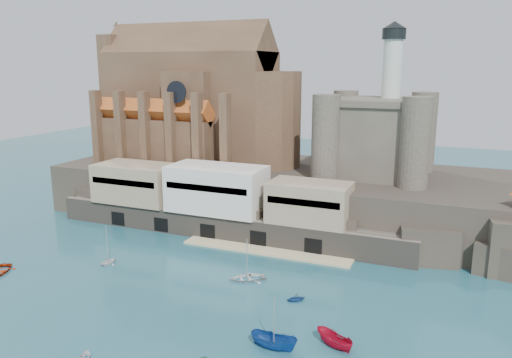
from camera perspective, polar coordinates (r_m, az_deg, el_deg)
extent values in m
plane|color=#1C4F5C|center=(72.29, -5.81, -12.78)|extent=(300.00, 300.00, 0.00)
cube|color=#2A251F|center=(105.37, 4.50, -1.57)|extent=(100.00, 34.00, 10.00)
cube|color=#2A251F|center=(110.11, -17.55, -2.59)|extent=(9.00, 5.00, 6.00)
cube|color=#2A251F|center=(100.77, -10.54, -3.61)|extent=(9.00, 5.00, 6.00)
cube|color=#2A251F|center=(92.86, -1.68, -4.82)|extent=(9.00, 5.00, 6.00)
cube|color=#2A251F|center=(87.57, 8.57, -6.07)|extent=(9.00, 5.00, 6.00)
cube|color=#2A251F|center=(85.43, 19.11, -7.15)|extent=(9.00, 5.00, 6.00)
cube|color=#655C50|center=(93.45, -3.61, -5.21)|extent=(70.00, 6.00, 4.50)
cube|color=#C9B986|center=(86.45, 1.10, -8.19)|extent=(30.00, 4.00, 0.40)
cube|color=black|center=(102.68, -15.45, -4.37)|extent=(3.00, 0.40, 2.60)
cube|color=black|center=(97.01, -10.77, -5.14)|extent=(3.00, 0.40, 2.60)
cube|color=black|center=(92.09, -5.53, -5.95)|extent=(3.00, 0.40, 2.60)
cube|color=black|center=(88.03, 0.27, -6.79)|extent=(3.00, 0.40, 2.60)
cube|color=black|center=(84.96, 6.57, -7.62)|extent=(3.00, 0.40, 2.60)
cube|color=gray|center=(102.78, -13.47, -0.40)|extent=(16.00, 9.00, 7.50)
cube|color=silver|center=(93.39, -4.50, -1.09)|extent=(18.00, 9.00, 8.50)
cube|color=gray|center=(87.08, 6.13, -2.67)|extent=(14.00, 8.00, 7.00)
cube|color=#4B3423|center=(114.93, -7.56, 8.17)|extent=(38.00, 14.00, 24.00)
cube|color=#4B3423|center=(114.59, -7.74, 14.15)|extent=(38.00, 13.01, 13.01)
cylinder|color=#4B3423|center=(106.89, 1.39, 6.85)|extent=(14.00, 14.00, 20.00)
cube|color=#4B3423|center=(113.16, -5.76, 7.12)|extent=(10.00, 20.00, 20.00)
cube|color=#4B3423|center=(109.87, -11.75, 4.12)|extent=(28.00, 5.00, 10.00)
cube|color=#4B3423|center=(125.84, -6.87, 5.38)|extent=(28.00, 5.00, 10.00)
cube|color=#AA4C1D|center=(109.09, -11.91, 7.54)|extent=(28.00, 5.66, 5.66)
cube|color=#AA4C1D|center=(125.16, -6.96, 8.38)|extent=(28.00, 5.66, 5.66)
cube|color=#4B3423|center=(125.40, -15.22, 9.13)|extent=(4.00, 10.00, 28.00)
cylinder|color=black|center=(102.30, -9.08, 9.79)|extent=(4.40, 0.30, 4.40)
cube|color=#4B3423|center=(114.35, -17.67, 5.63)|extent=(1.60, 2.20, 16.00)
cube|color=#4B3423|center=(110.47, -15.20, 5.56)|extent=(1.60, 2.20, 16.00)
cube|color=#4B3423|center=(106.80, -12.55, 5.46)|extent=(1.60, 2.20, 16.00)
cube|color=#4B3423|center=(103.38, -9.72, 5.35)|extent=(1.60, 2.20, 16.00)
cube|color=#4B3423|center=(100.22, -6.71, 5.21)|extent=(1.60, 2.20, 16.00)
cube|color=#4B3423|center=(97.35, -3.51, 5.05)|extent=(1.60, 2.20, 16.00)
cube|color=#4B463B|center=(100.30, 13.54, 4.37)|extent=(16.00, 16.00, 14.00)
cube|color=#4B463B|center=(99.52, 13.76, 8.58)|extent=(17.00, 17.00, 1.20)
cylinder|color=#4B463B|center=(94.02, 7.94, 4.67)|extent=(5.20, 5.20, 16.00)
cylinder|color=#4B463B|center=(91.34, 17.71, 3.94)|extent=(5.20, 5.20, 16.00)
cylinder|color=#4B463B|center=(109.44, 10.11, 5.74)|extent=(5.20, 5.20, 16.00)
cylinder|color=#4B463B|center=(107.15, 18.51, 5.13)|extent=(5.20, 5.20, 16.00)
cylinder|color=silver|center=(100.98, 15.26, 11.74)|extent=(3.60, 3.60, 12.00)
cylinder|color=black|center=(101.13, 15.51, 15.70)|extent=(4.40, 4.40, 2.00)
cone|color=black|center=(101.24, 15.56, 16.61)|extent=(4.60, 4.60, 1.40)
cube|color=#2A251F|center=(85.30, 25.82, -8.15)|extent=(6.00, 5.00, 5.00)
imported|color=navy|center=(59.54, 2.05, -18.77)|extent=(2.30, 2.25, 5.68)
imported|color=white|center=(84.82, -16.51, -9.28)|extent=(2.96, 2.21, 3.07)
imported|color=#AE0A25|center=(60.53, 8.88, -18.35)|extent=(2.54, 2.51, 4.97)
imported|color=silver|center=(75.94, -1.02, -11.40)|extent=(3.11, 3.88, 5.47)
imported|color=navy|center=(69.90, 4.57, -13.70)|extent=(2.52, 2.63, 2.63)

